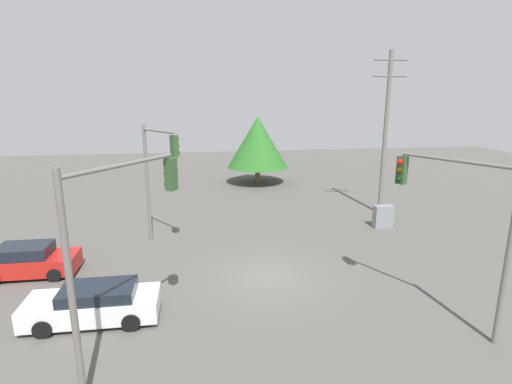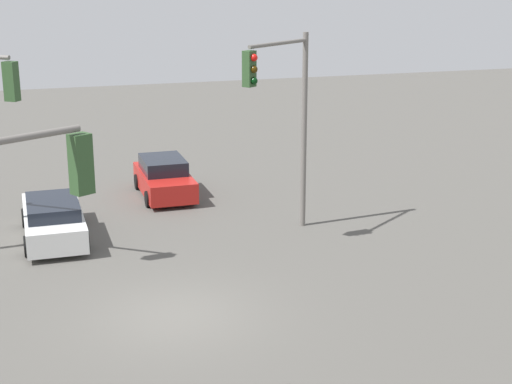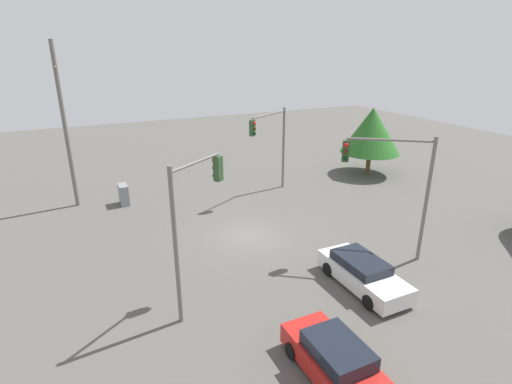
{
  "view_description": "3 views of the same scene",
  "coord_description": "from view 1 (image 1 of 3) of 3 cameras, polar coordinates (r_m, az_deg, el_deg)",
  "views": [
    {
      "loc": [
        2.94,
        16.29,
        8.08
      ],
      "look_at": [
        0.19,
        -2.51,
        3.35
      ],
      "focal_mm": 28.0,
      "sensor_mm": 36.0,
      "label": 1
    },
    {
      "loc": [
        -17.93,
        3.41,
        8.5
      ],
      "look_at": [
        -0.51,
        -1.99,
        3.22
      ],
      "focal_mm": 55.0,
      "sensor_mm": 36.0,
      "label": 2
    },
    {
      "loc": [
        18.94,
        -8.57,
        10.38
      ],
      "look_at": [
        1.27,
        -0.14,
        3.14
      ],
      "focal_mm": 28.0,
      "sensor_mm": 36.0,
      "label": 3
    }
  ],
  "objects": [
    {
      "name": "ground_plane",
      "position": [
        18.43,
        1.75,
        -12.04
      ],
      "size": [
        80.0,
        80.0,
        0.0
      ],
      "primitive_type": "plane",
      "color": "#54514C"
    },
    {
      "name": "sedan_red",
      "position": [
        21.01,
        -29.64,
        -8.55
      ],
      "size": [
        4.02,
        1.89,
        1.44
      ],
      "rotation": [
        0.0,
        0.0,
        1.57
      ],
      "color": "red",
      "rests_on": "ground_plane"
    },
    {
      "name": "sedan_white",
      "position": [
        16.11,
        -22.12,
        -14.58
      ],
      "size": [
        4.68,
        1.94,
        1.34
      ],
      "rotation": [
        0.0,
        0.0,
        -1.57
      ],
      "color": "silver",
      "rests_on": "ground_plane"
    },
    {
      "name": "traffic_signal_main",
      "position": [
        21.37,
        -13.91,
        3.57
      ],
      "size": [
        2.02,
        2.69,
        6.47
      ],
      "rotation": [
        0.0,
        0.0,
        2.18
      ],
      "color": "slate",
      "rests_on": "ground_plane"
    },
    {
      "name": "traffic_signal_cross",
      "position": [
        11.71,
        -19.26,
        -5.09
      ],
      "size": [
        2.65,
        3.59,
        6.42
      ],
      "rotation": [
        0.0,
        0.0,
        4.09
      ],
      "color": "slate",
      "rests_on": "ground_plane"
    },
    {
      "name": "traffic_signal_aux",
      "position": [
        15.2,
        27.11,
        -2.33
      ],
      "size": [
        2.28,
        3.78,
        6.12
      ],
      "rotation": [
        0.0,
        0.0,
        -1.06
      ],
      "color": "slate",
      "rests_on": "ground_plane"
    },
    {
      "name": "utility_pole_tall",
      "position": [
        27.94,
        18.02,
        8.33
      ],
      "size": [
        2.2,
        0.28,
        10.72
      ],
      "color": "slate",
      "rests_on": "ground_plane"
    },
    {
      "name": "electrical_cabinet",
      "position": [
        25.76,
        17.69,
        -3.36
      ],
      "size": [
        1.15,
        0.57,
        1.4
      ],
      "primitive_type": "cube",
      "color": "gray",
      "rests_on": "ground_plane"
    },
    {
      "name": "tree_behind",
      "position": [
        36.09,
        0.24,
        7.15
      ],
      "size": [
        5.44,
        5.44,
        6.06
      ],
      "color": "brown",
      "rests_on": "ground_plane"
    }
  ]
}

